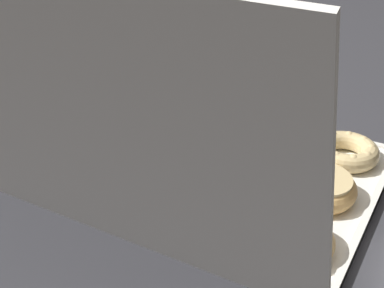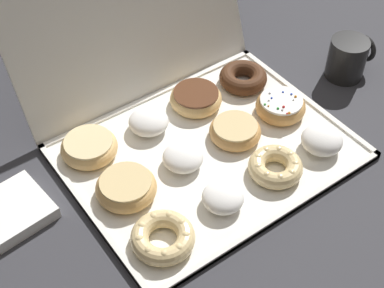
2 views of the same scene
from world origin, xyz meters
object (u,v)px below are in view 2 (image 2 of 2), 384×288
Objects in this scene: glazed_ring_donut_8 at (89,147)px; glazed_ring_donut_4 at (125,186)px; cruller_donut_0 at (163,237)px; powdered_filled_donut_1 at (223,197)px; cruller_donut_2 at (275,166)px; powdered_filled_donut_9 at (149,121)px; powdered_filled_donut_3 at (322,140)px; chocolate_cake_ring_donut_11 at (243,78)px; donut_box at (208,152)px; glazed_ring_donut_6 at (237,132)px; sprinkle_donut_7 at (281,107)px; coffee_mug at (348,57)px; napkin_stack at (13,210)px; powdered_filled_donut_5 at (183,157)px; chocolate_frosted_donut_10 at (196,98)px.

glazed_ring_donut_4 is at bearing -87.55° from glazed_ring_donut_8.
powdered_filled_donut_1 reaches higher than cruller_donut_0.
powdered_filled_donut_9 is at bearing 118.21° from cruller_donut_2.
powdered_filled_donut_3 is 0.77× the size of chocolate_cake_ring_donut_11.
glazed_ring_donut_4 is (-0.20, 0.00, 0.03)m from donut_box.
glazed_ring_donut_6 is 0.94× the size of glazed_ring_donut_8.
glazed_ring_donut_4 is 1.38× the size of powdered_filled_donut_9.
sprinkle_donut_7 is at bearing 18.26° from cruller_donut_0.
coffee_mug is (0.49, 0.15, 0.02)m from powdered_filled_donut_1.
sprinkle_donut_7 reaches higher than glazed_ring_donut_8.
glazed_ring_donut_8 and chocolate_cake_ring_donut_11 have the same top height.
cruller_donut_2 is at bearing 178.06° from powdered_filled_donut_3.
sprinkle_donut_7 reaches higher than napkin_stack.
powdered_filled_donut_3 is 0.26m from chocolate_cake_ring_donut_11.
sprinkle_donut_7 is (0.13, 0.12, 0.00)m from cruller_donut_2.
cruller_donut_2 is at bearing -61.79° from powdered_filled_donut_9.
glazed_ring_donut_8 is at bearing 178.42° from chocolate_cake_ring_donut_11.
powdered_filled_donut_9 is at bearing 135.56° from glazed_ring_donut_6.
glazed_ring_donut_6 reaches higher than napkin_stack.
powdered_filled_donut_5 is 0.75× the size of sprinkle_donut_7.
powdered_filled_donut_3 is at bearing -0.65° from powdered_filled_donut_1.
napkin_stack is (-0.83, 0.07, -0.04)m from coffee_mug.
chocolate_cake_ring_donut_11 is at bearing 3.62° from napkin_stack.
chocolate_frosted_donut_10 is (0.13, 0.26, -0.00)m from powdered_filled_donut_1.
cruller_donut_2 is 0.86× the size of napkin_stack.
powdered_filled_donut_1 is at bearing -61.90° from glazed_ring_donut_8.
sprinkle_donut_7 is (0.00, 0.13, -0.00)m from powdered_filled_donut_3.
powdered_filled_donut_1 is at bearing -179.46° from cruller_donut_2.
napkin_stack reaches higher than donut_box.
powdered_filled_donut_3 is 0.18m from glazed_ring_donut_6.
powdered_filled_donut_9 is 0.33m from napkin_stack.
sprinkle_donut_7 is at bearing -19.17° from glazed_ring_donut_8.
glazed_ring_donut_4 is 0.13m from powdered_filled_donut_5.
glazed_ring_donut_8 is (-0.14, 0.14, -0.00)m from powdered_filled_donut_5.
powdered_filled_donut_1 is at bearing -137.17° from glazed_ring_donut_6.
sprinkle_donut_7 is at bearing 44.22° from cruller_donut_2.
coffee_mug reaches higher than powdered_filled_donut_9.
chocolate_cake_ring_donut_11 is at bearing 44.54° from powdered_filled_donut_1.
donut_box is 5.17× the size of cruller_donut_2.
donut_box is at bearing -34.06° from glazed_ring_donut_8.
powdered_filled_donut_3 is at bearing -18.81° from glazed_ring_donut_4.
cruller_donut_2 is at bearing -88.29° from chocolate_frosted_donut_10.
donut_box is 6.83× the size of powdered_filled_donut_5.
powdered_filled_donut_3 reaches higher than powdered_filled_donut_5.
glazed_ring_donut_8 is (-0.21, 0.14, 0.02)m from donut_box.
cruller_donut_0 is 0.28m from cruller_donut_2.
chocolate_cake_ring_donut_11 is at bearing 17.35° from glazed_ring_donut_4.
powdered_filled_donut_5 is 0.71× the size of chocolate_frosted_donut_10.
powdered_filled_donut_1 is 0.37m from chocolate_cake_ring_donut_11.
donut_box is 0.20m from glazed_ring_donut_4.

